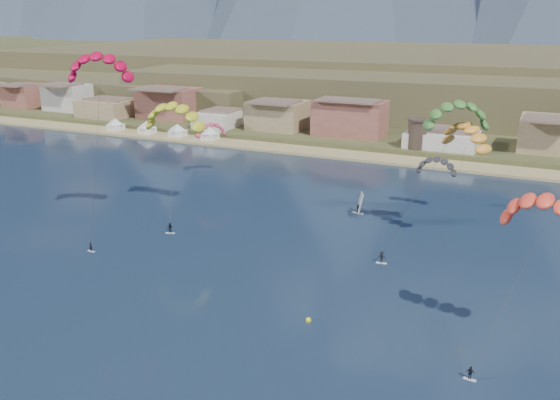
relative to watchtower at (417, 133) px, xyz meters
name	(u,v)px	position (x,y,z in m)	size (l,w,h in m)	color
ground	(169,354)	(-5.00, -114.00, -6.37)	(2400.00, 2400.00, 0.00)	black
beach	(391,159)	(-5.00, -8.00, -6.12)	(2200.00, 12.00, 0.90)	tan
land	(511,55)	(-5.00, 446.00, -6.37)	(2200.00, 900.00, 4.00)	brown
foothills	(513,83)	(17.39, 118.47, 2.71)	(940.00, 210.00, 18.00)	brown
town	(283,113)	(-45.00, 8.00, 1.63)	(400.00, 24.00, 12.00)	silver
watchtower	(417,133)	(0.00, 0.00, 0.00)	(5.82, 5.82, 8.60)	#47382D
beach_tents	(161,125)	(-81.25, -8.00, -2.66)	(43.40, 6.40, 5.00)	white
kitesurfer_red	(99,62)	(-37.40, -84.58, 24.44)	(12.50, 13.47, 33.74)	silver
kitesurfer_yellow	(174,112)	(-33.59, -69.14, 14.00)	(13.37, 14.97, 24.53)	silver
kitesurfer_orange	(547,206)	(33.69, -96.33, 12.22)	(11.49, 11.62, 21.63)	silver
kitesurfer_green	(457,112)	(19.15, -65.62, 17.08)	(15.03, 16.61, 27.50)	silver
distant_kite_pink	(211,127)	(-41.06, -43.19, 5.93)	(7.62, 7.92, 15.30)	#262626
distant_kite_dark	(437,163)	(13.63, -46.99, 3.74)	(8.53, 5.70, 13.56)	#262626
distant_kite_orange	(466,131)	(20.78, -64.61, 13.86)	(10.36, 9.72, 23.28)	#262626
windsurfer	(359,207)	(0.26, -55.12, -4.99)	(2.51, 2.74, 4.34)	silver
buoy	(308,320)	(7.22, -99.76, -6.23)	(0.79, 0.79, 0.79)	yellow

